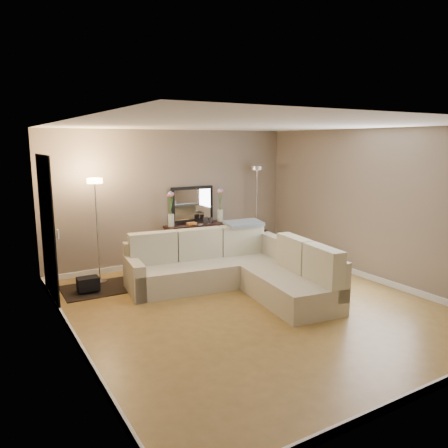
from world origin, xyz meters
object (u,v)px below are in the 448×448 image
floor_lamp_lit (96,210)px  floor_lamp_unlit (257,192)px  sectional_sofa (235,269)px  console_table (193,241)px

floor_lamp_lit → floor_lamp_unlit: (3.39, 0.20, 0.07)m
sectional_sofa → floor_lamp_unlit: 2.50m
sectional_sofa → floor_lamp_unlit: floor_lamp_unlit is taller
console_table → floor_lamp_lit: 2.11m
sectional_sofa → floor_lamp_lit: (-1.81, 1.47, 0.92)m
console_table → floor_lamp_lit: size_ratio=0.72×
floor_lamp_unlit → sectional_sofa: bearing=-133.4°
floor_lamp_lit → floor_lamp_unlit: bearing=3.4°
floor_lamp_lit → floor_lamp_unlit: size_ratio=0.94×
sectional_sofa → floor_lamp_lit: 2.51m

